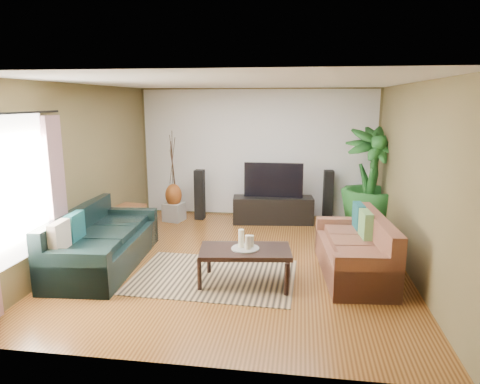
% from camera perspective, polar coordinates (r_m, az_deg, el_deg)
% --- Properties ---
extents(floor, '(5.50, 5.50, 0.00)m').
position_cam_1_polar(floor, '(6.76, -0.24, -9.09)').
color(floor, brown).
rests_on(floor, ground).
extents(ceiling, '(5.50, 5.50, 0.00)m').
position_cam_1_polar(ceiling, '(6.31, -0.27, 14.42)').
color(ceiling, white).
rests_on(ceiling, ground).
extents(wall_back, '(5.00, 0.00, 5.00)m').
position_cam_1_polar(wall_back, '(9.10, 2.30, 5.19)').
color(wall_back, brown).
rests_on(wall_back, ground).
extents(wall_front, '(5.00, 0.00, 5.00)m').
position_cam_1_polar(wall_front, '(3.77, -6.43, -4.85)').
color(wall_front, brown).
rests_on(wall_front, ground).
extents(wall_left, '(0.00, 5.50, 5.50)m').
position_cam_1_polar(wall_left, '(7.20, -20.36, 2.60)').
color(wall_left, brown).
rests_on(wall_left, ground).
extents(wall_right, '(0.00, 5.50, 5.50)m').
position_cam_1_polar(wall_right, '(6.52, 22.03, 1.55)').
color(wall_right, brown).
rests_on(wall_right, ground).
extents(backwall_panel, '(4.90, 0.00, 4.90)m').
position_cam_1_polar(backwall_panel, '(9.09, 2.29, 5.18)').
color(backwall_panel, white).
rests_on(backwall_panel, ground).
extents(window_pane, '(0.00, 1.80, 1.80)m').
position_cam_1_polar(window_pane, '(5.85, -27.62, 0.42)').
color(window_pane, white).
rests_on(window_pane, ground).
extents(curtain_far, '(0.08, 0.35, 2.20)m').
position_cam_1_polar(curtain_far, '(6.48, -23.23, -0.42)').
color(curtain_far, gray).
rests_on(curtain_far, ground).
extents(curtain_rod, '(0.03, 1.90, 0.03)m').
position_cam_1_polar(curtain_rod, '(5.73, -28.10, 9.26)').
color(curtain_rod, black).
rests_on(curtain_rod, ground).
extents(sofa_left, '(1.16, 2.40, 0.85)m').
position_cam_1_polar(sofa_left, '(6.78, -17.65, -5.83)').
color(sofa_left, black).
rests_on(sofa_left, floor).
extents(sofa_right, '(1.00, 1.94, 0.85)m').
position_cam_1_polar(sofa_right, '(6.31, 14.91, -6.98)').
color(sofa_right, brown).
rests_on(sofa_right, floor).
extents(area_rug, '(2.31, 1.67, 0.01)m').
position_cam_1_polar(area_rug, '(6.18, -3.49, -11.16)').
color(area_rug, tan).
rests_on(area_rug, floor).
extents(coffee_table, '(1.29, 0.81, 0.50)m').
position_cam_1_polar(coffee_table, '(5.87, 0.70, -9.88)').
color(coffee_table, black).
rests_on(coffee_table, floor).
extents(candle_tray, '(0.38, 0.38, 0.02)m').
position_cam_1_polar(candle_tray, '(5.78, 0.71, -7.52)').
color(candle_tray, gray).
rests_on(candle_tray, coffee_table).
extents(candle_tall, '(0.08, 0.08, 0.24)m').
position_cam_1_polar(candle_tall, '(5.77, 0.16, -6.18)').
color(candle_tall, white).
rests_on(candle_tall, candle_tray).
extents(candle_mid, '(0.08, 0.08, 0.19)m').
position_cam_1_polar(candle_mid, '(5.70, 1.06, -6.71)').
color(candle_mid, beige).
rests_on(candle_mid, candle_tray).
extents(candle_short, '(0.08, 0.08, 0.15)m').
position_cam_1_polar(candle_short, '(5.80, 1.48, -6.56)').
color(candle_short, beige).
rests_on(candle_short, candle_tray).
extents(tv_stand, '(1.65, 0.66, 0.54)m').
position_cam_1_polar(tv_stand, '(8.72, 4.41, -2.39)').
color(tv_stand, black).
rests_on(tv_stand, floor).
extents(television, '(1.18, 0.06, 0.70)m').
position_cam_1_polar(television, '(8.61, 4.49, 1.61)').
color(television, black).
rests_on(television, tv_stand).
extents(speaker_left, '(0.20, 0.22, 1.04)m').
position_cam_1_polar(speaker_left, '(8.96, -5.39, -0.36)').
color(speaker_left, black).
rests_on(speaker_left, floor).
extents(speaker_right, '(0.21, 0.23, 1.06)m').
position_cam_1_polar(speaker_right, '(8.96, 11.66, -0.50)').
color(speaker_right, black).
rests_on(speaker_right, floor).
extents(potted_plant, '(1.26, 1.26, 1.96)m').
position_cam_1_polar(potted_plant, '(8.44, 17.06, 1.58)').
color(potted_plant, '#1A501C').
rests_on(potted_plant, floor).
extents(plant_pot, '(0.36, 0.36, 0.28)m').
position_cam_1_polar(plant_pot, '(8.63, 16.72, -3.91)').
color(plant_pot, black).
rests_on(plant_pot, floor).
extents(pedestal, '(0.44, 0.44, 0.37)m').
position_cam_1_polar(pedestal, '(8.97, -8.78, -2.63)').
color(pedestal, '#999996').
rests_on(pedestal, floor).
extents(vase, '(0.34, 0.34, 0.47)m').
position_cam_1_polar(vase, '(8.89, -8.85, -0.42)').
color(vase, brown).
rests_on(vase, pedestal).
extents(side_table, '(0.56, 0.56, 0.51)m').
position_cam_1_polar(side_table, '(8.36, -14.49, -3.47)').
color(side_table, brown).
rests_on(side_table, floor).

